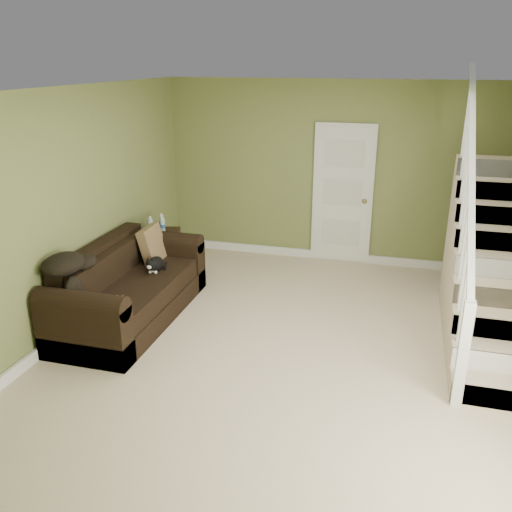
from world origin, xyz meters
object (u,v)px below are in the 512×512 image
Objects in this scene: side_table at (160,253)px; cat at (154,264)px; sofa at (128,291)px; banana at (115,299)px.

cat is at bearing -67.96° from side_table.
sofa is 1.32m from side_table.
side_table is (-0.20, 1.30, -0.01)m from sofa.
cat is (0.19, 0.33, 0.23)m from sofa.
side_table is 1.89× the size of cat.
cat is (0.39, -0.97, 0.24)m from side_table.
sofa is 0.44m from cat.
side_table is 1.07m from cat.
side_table reaches higher than banana.
banana is at bearing -78.82° from side_table.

